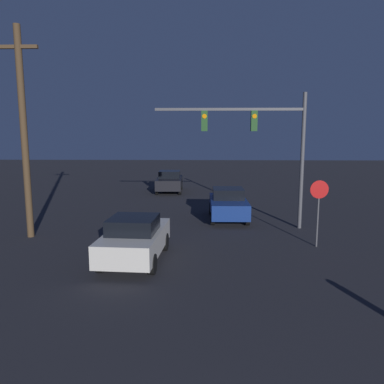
{
  "coord_description": "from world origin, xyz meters",
  "views": [
    {
      "loc": [
        0.42,
        -1.81,
        4.34
      ],
      "look_at": [
        0.0,
        12.89,
        2.04
      ],
      "focal_mm": 35.0,
      "sensor_mm": 36.0,
      "label": 1
    }
  ],
  "objects_px": {
    "car_near": "(135,238)",
    "stop_sign": "(319,201)",
    "utility_pole": "(24,131)",
    "car_mid": "(228,204)",
    "traffic_signal_mast": "(263,137)",
    "car_far": "(169,181)"
  },
  "relations": [
    {
      "from": "car_mid",
      "to": "utility_pole",
      "type": "xyz_separation_m",
      "value": [
        -8.61,
        -3.52,
        3.65
      ]
    },
    {
      "from": "car_far",
      "to": "traffic_signal_mast",
      "type": "height_order",
      "value": "traffic_signal_mast"
    },
    {
      "from": "car_mid",
      "to": "car_near",
      "type": "bearing_deg",
      "value": 60.27
    },
    {
      "from": "traffic_signal_mast",
      "to": "stop_sign",
      "type": "relative_size",
      "value": 2.6
    },
    {
      "from": "car_near",
      "to": "stop_sign",
      "type": "relative_size",
      "value": 1.55
    },
    {
      "from": "car_near",
      "to": "traffic_signal_mast",
      "type": "distance_m",
      "value": 7.66
    },
    {
      "from": "car_mid",
      "to": "stop_sign",
      "type": "bearing_deg",
      "value": 123.59
    },
    {
      "from": "car_near",
      "to": "car_mid",
      "type": "distance_m",
      "value": 7.39
    },
    {
      "from": "stop_sign",
      "to": "car_mid",
      "type": "bearing_deg",
      "value": 123.97
    },
    {
      "from": "car_mid",
      "to": "traffic_signal_mast",
      "type": "bearing_deg",
      "value": 128.34
    },
    {
      "from": "traffic_signal_mast",
      "to": "stop_sign",
      "type": "bearing_deg",
      "value": -59.12
    },
    {
      "from": "utility_pole",
      "to": "car_far",
      "type": "bearing_deg",
      "value": 68.87
    },
    {
      "from": "car_mid",
      "to": "stop_sign",
      "type": "relative_size",
      "value": 1.51
    },
    {
      "from": "stop_sign",
      "to": "car_near",
      "type": "bearing_deg",
      "value": -164.91
    },
    {
      "from": "car_mid",
      "to": "traffic_signal_mast",
      "type": "relative_size",
      "value": 0.58
    },
    {
      "from": "utility_pole",
      "to": "car_mid",
      "type": "bearing_deg",
      "value": 22.26
    },
    {
      "from": "car_mid",
      "to": "utility_pole",
      "type": "distance_m",
      "value": 9.99
    },
    {
      "from": "car_near",
      "to": "utility_pole",
      "type": "relative_size",
      "value": 0.47
    },
    {
      "from": "traffic_signal_mast",
      "to": "utility_pole",
      "type": "relative_size",
      "value": 0.78
    },
    {
      "from": "car_far",
      "to": "traffic_signal_mast",
      "type": "distance_m",
      "value": 12.33
    },
    {
      "from": "utility_pole",
      "to": "car_near",
      "type": "bearing_deg",
      "value": -30.28
    },
    {
      "from": "car_far",
      "to": "stop_sign",
      "type": "distance_m",
      "value": 15.27
    }
  ]
}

